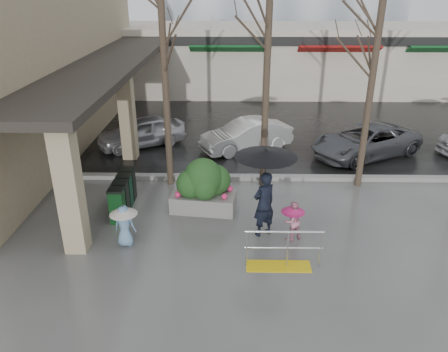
{
  "coord_description": "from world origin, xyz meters",
  "views": [
    {
      "loc": [
        0.12,
        -10.17,
        6.47
      ],
      "look_at": [
        -0.1,
        1.36,
        1.3
      ],
      "focal_mm": 35.0,
      "sensor_mm": 36.0,
      "label": 1
    }
  ],
  "objects_px": {
    "child_pink": "(293,218)",
    "car_c": "(366,141)",
    "handrail": "(282,254)",
    "child_blue": "(124,221)",
    "car_a": "(141,132)",
    "news_boxes": "(123,194)",
    "tree_west": "(162,31)",
    "planter": "(204,186)",
    "tree_mideast": "(378,39)",
    "car_b": "(246,135)",
    "woman": "(265,181)",
    "tree_midwest": "(269,26)"
  },
  "relations": [
    {
      "from": "woman",
      "to": "car_c",
      "type": "relative_size",
      "value": 0.56
    },
    {
      "from": "tree_west",
      "to": "tree_mideast",
      "type": "bearing_deg",
      "value": 0.0
    },
    {
      "from": "tree_mideast",
      "to": "news_boxes",
      "type": "xyz_separation_m",
      "value": [
        -7.68,
        -1.93,
        -4.33
      ]
    },
    {
      "from": "news_boxes",
      "to": "car_a",
      "type": "bearing_deg",
      "value": 95.38
    },
    {
      "from": "woman",
      "to": "car_c",
      "type": "height_order",
      "value": "woman"
    },
    {
      "from": "woman",
      "to": "child_pink",
      "type": "xyz_separation_m",
      "value": [
        0.77,
        -0.23,
        -0.97
      ]
    },
    {
      "from": "child_blue",
      "to": "tree_mideast",
      "type": "bearing_deg",
      "value": -144.01
    },
    {
      "from": "planter",
      "to": "car_b",
      "type": "relative_size",
      "value": 0.53
    },
    {
      "from": "handrail",
      "to": "child_blue",
      "type": "xyz_separation_m",
      "value": [
        -4.04,
        0.92,
        0.33
      ]
    },
    {
      "from": "woman",
      "to": "news_boxes",
      "type": "xyz_separation_m",
      "value": [
        -4.19,
        1.34,
        -1.08
      ]
    },
    {
      "from": "child_blue",
      "to": "car_a",
      "type": "xyz_separation_m",
      "value": [
        -1.04,
        7.67,
        -0.08
      ]
    },
    {
      "from": "tree_midwest",
      "to": "planter",
      "type": "bearing_deg",
      "value": -135.6
    },
    {
      "from": "tree_mideast",
      "to": "car_a",
      "type": "bearing_deg",
      "value": 155.26
    },
    {
      "from": "child_pink",
      "to": "car_a",
      "type": "distance_m",
      "value": 9.13
    },
    {
      "from": "tree_west",
      "to": "planter",
      "type": "relative_size",
      "value": 3.33
    },
    {
      "from": "car_c",
      "to": "news_boxes",
      "type": "bearing_deg",
      "value": -89.21
    },
    {
      "from": "news_boxes",
      "to": "car_b",
      "type": "distance_m",
      "value": 6.6
    },
    {
      "from": "child_pink",
      "to": "car_b",
      "type": "bearing_deg",
      "value": -108.15
    },
    {
      "from": "news_boxes",
      "to": "tree_midwest",
      "type": "bearing_deg",
      "value": 23.71
    },
    {
      "from": "child_pink",
      "to": "child_blue",
      "type": "height_order",
      "value": "child_blue"
    },
    {
      "from": "tree_west",
      "to": "child_blue",
      "type": "relative_size",
      "value": 5.88
    },
    {
      "from": "handrail",
      "to": "child_pink",
      "type": "distance_m",
      "value": 1.39
    },
    {
      "from": "child_blue",
      "to": "news_boxes",
      "type": "relative_size",
      "value": 0.61
    },
    {
      "from": "car_b",
      "to": "child_pink",
      "type": "bearing_deg",
      "value": -18.34
    },
    {
      "from": "planter",
      "to": "car_a",
      "type": "distance_m",
      "value": 6.42
    },
    {
      "from": "woman",
      "to": "child_pink",
      "type": "bearing_deg",
      "value": 130.05
    },
    {
      "from": "woman",
      "to": "car_a",
      "type": "relative_size",
      "value": 0.69
    },
    {
      "from": "child_pink",
      "to": "news_boxes",
      "type": "bearing_deg",
      "value": -44.47
    },
    {
      "from": "handrail",
      "to": "tree_midwest",
      "type": "distance_m",
      "value": 6.83
    },
    {
      "from": "handrail",
      "to": "tree_midwest",
      "type": "xyz_separation_m",
      "value": [
        -0.16,
        4.8,
        4.86
      ]
    },
    {
      "from": "tree_midwest",
      "to": "tree_mideast",
      "type": "bearing_deg",
      "value": -0.0
    },
    {
      "from": "handrail",
      "to": "car_b",
      "type": "distance_m",
      "value": 8.23
    },
    {
      "from": "tree_west",
      "to": "news_boxes",
      "type": "relative_size",
      "value": 3.56
    },
    {
      "from": "handrail",
      "to": "tree_mideast",
      "type": "distance_m",
      "value": 7.28
    },
    {
      "from": "handrail",
      "to": "car_c",
      "type": "xyz_separation_m",
      "value": [
        4.11,
        7.59,
        0.25
      ]
    },
    {
      "from": "child_pink",
      "to": "news_boxes",
      "type": "xyz_separation_m",
      "value": [
        -4.95,
        1.58,
        -0.11
      ]
    },
    {
      "from": "handrail",
      "to": "car_b",
      "type": "bearing_deg",
      "value": 94.46
    },
    {
      "from": "tree_midwest",
      "to": "planter",
      "type": "xyz_separation_m",
      "value": [
        -1.92,
        -1.88,
        -4.43
      ]
    },
    {
      "from": "handrail",
      "to": "child_pink",
      "type": "relative_size",
      "value": 1.69
    },
    {
      "from": "woman",
      "to": "car_c",
      "type": "bearing_deg",
      "value": -159.43
    },
    {
      "from": "child_pink",
      "to": "tree_west",
      "type": "bearing_deg",
      "value": -69.7
    },
    {
      "from": "woman",
      "to": "child_blue",
      "type": "bearing_deg",
      "value": -23.7
    },
    {
      "from": "news_boxes",
      "to": "car_a",
      "type": "xyz_separation_m",
      "value": [
        -0.54,
        5.72,
        0.1
      ]
    },
    {
      "from": "tree_midwest",
      "to": "car_a",
      "type": "relative_size",
      "value": 1.89
    },
    {
      "from": "child_blue",
      "to": "car_a",
      "type": "height_order",
      "value": "car_a"
    },
    {
      "from": "tree_mideast",
      "to": "car_a",
      "type": "height_order",
      "value": "tree_mideast"
    },
    {
      "from": "tree_midwest",
      "to": "car_a",
      "type": "height_order",
      "value": "tree_midwest"
    },
    {
      "from": "tree_west",
      "to": "news_boxes",
      "type": "xyz_separation_m",
      "value": [
        -1.18,
        -1.93,
        -4.55
      ]
    },
    {
      "from": "handrail",
      "to": "woman",
      "type": "height_order",
      "value": "woman"
    },
    {
      "from": "child_pink",
      "to": "car_c",
      "type": "bearing_deg",
      "value": -147.27
    }
  ]
}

